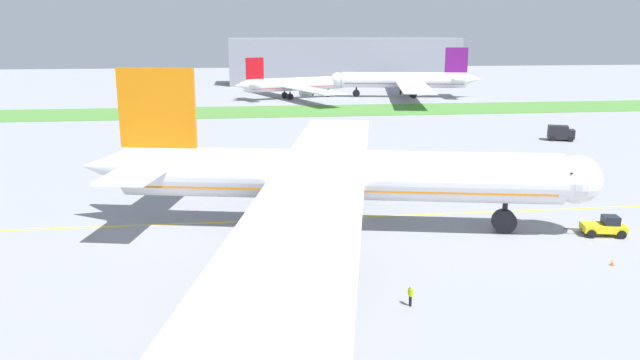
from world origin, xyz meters
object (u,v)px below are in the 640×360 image
Objects in this scene: ground_crew_wingwalker_port at (207,304)px; service_truck_baggage_loader at (561,133)px; traffic_cone_near_nose at (612,262)px; ground_crew_marshaller_front at (411,294)px; ground_crew_wingwalker_starboard at (248,232)px; parked_airliner_far_right at (406,80)px; pushback_tug at (605,226)px; airliner_foreground at (331,176)px; parked_airliner_far_centre at (293,85)px.

ground_crew_wingwalker_port is 94.13m from service_truck_baggage_loader.
traffic_cone_near_nose is (36.12, 5.75, -0.69)m from ground_crew_wingwalker_port.
ground_crew_marshaller_front is at bearing -0.75° from ground_crew_wingwalker_port.
ground_crew_wingwalker_starboard is at bearing 125.98° from ground_crew_marshaller_front.
parked_airliner_far_right is (19.48, 145.24, 5.05)m from traffic_cone_near_nose.
pushback_tug is 10.66× the size of traffic_cone_near_nose.
service_truck_baggage_loader reaches higher than ground_crew_wingwalker_port.
ground_crew_marshaller_front is 156.46m from parked_airliner_far_right.
parked_airliner_far_right reaches higher than ground_crew_wingwalker_port.
ground_crew_wingwalker_port is (-40.26, -13.81, 0.00)m from pushback_tug.
ground_crew_marshaller_front is (-24.70, -14.01, 0.06)m from pushback_tug.
ground_crew_marshaller_front is 84.39m from service_truck_baggage_loader.
pushback_tug is 3.85× the size of ground_crew_wingwalker_port.
airliner_foreground reaches higher than traffic_cone_near_nose.
ground_crew_wingwalker_starboard is (-8.95, -3.19, -4.80)m from airliner_foreground.
traffic_cone_near_nose is at bearing -117.20° from pushback_tug.
ground_crew_wingwalker_starboard reaches higher than ground_crew_wingwalker_port.
parked_airliner_far_centre reaches higher than service_truck_baggage_loader.
ground_crew_wingwalker_port is 0.95× the size of ground_crew_marshaller_front.
parked_airliner_far_centre is at bearing 118.69° from service_truck_baggage_loader.
parked_airliner_far_right reaches higher than ground_crew_wingwalker_starboard.
airliner_foreground is 138.06m from parked_airliner_far_right.
parked_airliner_far_right is (-8.93, 82.47, 3.77)m from service_truck_baggage_loader.
ground_crew_wingwalker_port is 160.96m from parked_airliner_far_right.
service_truck_baggage_loader is 0.09× the size of parked_airliner_far_centre.
ground_crew_wingwalker_port is at bearing -97.31° from parked_airliner_far_centre.
ground_crew_wingwalker_starboard is at bearing -160.39° from airliner_foreground.
ground_crew_wingwalker_port is 2.77× the size of traffic_cone_near_nose.
parked_airliner_far_right reaches higher than ground_crew_marshaller_front.
ground_crew_wingwalker_starboard is (-37.00, 2.92, 0.02)m from pushback_tug.
ground_crew_wingwalker_starboard is at bearing -96.84° from parked_airliner_far_centre.
airliner_foreground is 10.65m from ground_crew_wingwalker_starboard.
pushback_tug is 42.56m from ground_crew_wingwalker_port.
pushback_tug is at bearing -113.92° from service_truck_baggage_loader.
traffic_cone_near_nose is (23.90, -14.17, -5.50)m from airliner_foreground.
service_truck_baggage_loader is at bearing 54.53° from ground_crew_marshaller_front.
ground_crew_wingwalker_port is at bearing -101.04° from ground_crew_wingwalker_starboard.
airliner_foreground is at bearing 58.48° from ground_crew_wingwalker_port.
service_truck_baggage_loader is (28.41, 62.77, 1.28)m from traffic_cone_near_nose.
ground_crew_wingwalker_starboard is at bearing 175.48° from pushback_tug.
parked_airliner_far_right reaches higher than parked_airliner_far_centre.
pushback_tug reaches higher than ground_crew_marshaller_front.
airliner_foreground reaches higher than parked_airliner_far_centre.
parked_airliner_far_right reaches higher than pushback_tug.
pushback_tug is 0.08× the size of parked_airliner_far_right.
parked_airliner_far_right is at bearing 96.18° from service_truck_baggage_loader.
pushback_tug is at bearing 18.93° from ground_crew_wingwalker_port.
parked_airliner_far_centre is 36.24m from parked_airliner_far_right.
airliner_foreground is 29.10m from pushback_tug.
ground_crew_marshaller_front is at bearing -91.44° from parked_airliner_far_centre.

